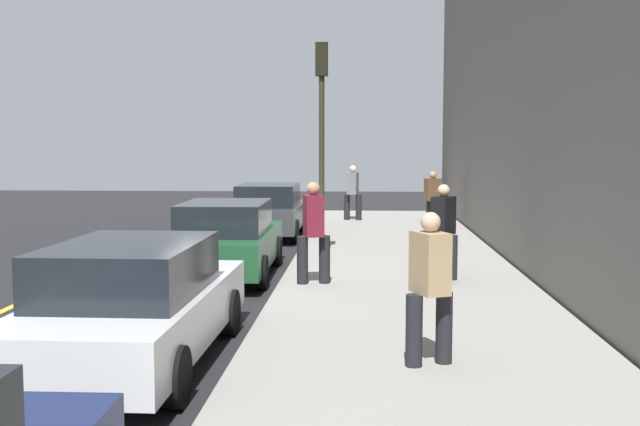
% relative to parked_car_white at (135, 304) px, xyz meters
% --- Properties ---
extents(ground_plane, '(56.00, 56.00, 0.00)m').
position_rel_parked_car_white_xyz_m(ground_plane, '(5.93, -0.19, -0.76)').
color(ground_plane, black).
extents(sidewalk, '(28.00, 4.60, 0.15)m').
position_rel_parked_car_white_xyz_m(sidewalk, '(5.93, -3.49, -0.68)').
color(sidewalk, gray).
rests_on(sidewalk, ground).
extents(lane_stripe_centre, '(28.00, 0.14, 0.01)m').
position_rel_parked_car_white_xyz_m(lane_stripe_centre, '(5.93, 3.01, -0.76)').
color(lane_stripe_centre, gold).
rests_on(lane_stripe_centre, ground).
extents(parked_car_white, '(4.81, 1.94, 1.51)m').
position_rel_parked_car_white_xyz_m(parked_car_white, '(0.00, 0.00, 0.00)').
color(parked_car_white, black).
rests_on(parked_car_white, ground).
extents(parked_car_green, '(4.52, 1.95, 1.51)m').
position_rel_parked_car_white_xyz_m(parked_car_green, '(6.20, 0.00, -0.00)').
color(parked_car_green, black).
rests_on(parked_car_green, ground).
extents(parked_car_charcoal, '(4.42, 1.91, 1.51)m').
position_rel_parked_car_white_xyz_m(parked_car_charcoal, '(12.79, -0.04, -0.00)').
color(parked_car_charcoal, black).
rests_on(parked_car_charcoal, ground).
extents(pedestrian_burgundy_coat, '(0.55, 0.59, 1.83)m').
position_rel_parked_car_white_xyz_m(pedestrian_burgundy_coat, '(4.76, -1.82, 0.37)').
color(pedestrian_burgundy_coat, black).
rests_on(pedestrian_burgundy_coat, sidewalk).
extents(pedestrian_black_coat, '(0.56, 0.52, 1.76)m').
position_rel_parked_car_white_xyz_m(pedestrian_black_coat, '(5.40, -4.19, 0.33)').
color(pedestrian_black_coat, black).
rests_on(pedestrian_black_coat, sidewalk).
extents(pedestrian_brown_coat, '(0.52, 0.53, 1.68)m').
position_rel_parked_car_white_xyz_m(pedestrian_brown_coat, '(14.45, -4.80, 0.29)').
color(pedestrian_brown_coat, black).
rests_on(pedestrian_brown_coat, sidewalk).
extents(pedestrian_tan_coat, '(0.55, 0.54, 1.74)m').
position_rel_parked_car_white_xyz_m(pedestrian_tan_coat, '(-0.25, -3.46, 0.32)').
color(pedestrian_tan_coat, black).
rests_on(pedestrian_tan_coat, sidewalk).
extents(pedestrian_grey_coat, '(0.53, 0.59, 1.80)m').
position_rel_parked_car_white_xyz_m(pedestrian_grey_coat, '(16.39, -2.37, 0.35)').
color(pedestrian_grey_coat, black).
rests_on(pedestrian_grey_coat, sidewalk).
extents(traffic_light_pole, '(0.35, 0.26, 4.64)m').
position_rel_parked_car_white_xyz_m(traffic_light_pole, '(7.68, -1.81, 2.51)').
color(traffic_light_pole, '#2D2D19').
rests_on(traffic_light_pole, sidewalk).
extents(rolling_suitcase, '(0.34, 0.22, 0.86)m').
position_rel_parked_car_white_xyz_m(rolling_suitcase, '(4.94, -4.16, -0.36)').
color(rolling_suitcase, '#191E38').
rests_on(rolling_suitcase, sidewalk).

